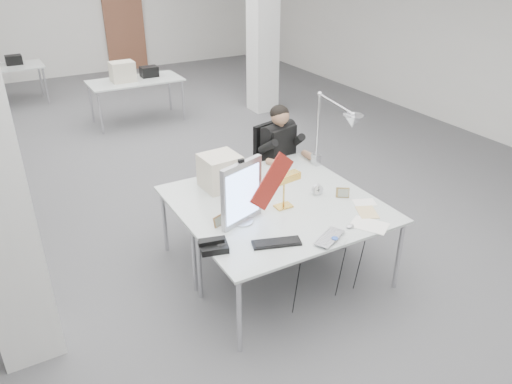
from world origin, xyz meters
TOP-DOWN VIEW (x-y plane):
  - room_shell at (0.04, 0.13)m, footprint 10.04×14.04m
  - desk_main at (0.00, -2.50)m, footprint 1.80×0.90m
  - desk_second at (0.00, -1.60)m, footprint 1.80×0.90m
  - bg_desk_a at (0.20, 3.00)m, footprint 1.60×0.80m
  - office_chair at (0.65, -1.02)m, footprint 0.62×0.62m
  - seated_person at (0.65, -1.07)m, footprint 0.61×0.70m
  - monitor at (-0.45, -2.21)m, footprint 0.46×0.19m
  - pennant at (-0.16, -2.24)m, footprint 0.49×0.08m
  - keyboard at (-0.37, -2.66)m, footprint 0.43×0.26m
  - laptop at (0.08, -2.87)m, footprint 0.40×0.35m
  - mouse at (0.32, -2.76)m, footprint 0.08×0.06m
  - bankers_lamp at (0.02, -2.16)m, footprint 0.32×0.16m
  - desk_phone at (-0.85, -2.47)m, footprint 0.27×0.25m
  - picture_frame_left at (-0.65, -2.16)m, footprint 0.13×0.07m
  - picture_frame_right at (0.62, -2.28)m, footprint 0.12×0.10m
  - desk_clock at (0.44, -2.11)m, footprint 0.12×0.06m
  - paper_stack_a at (0.50, -2.81)m, footprint 0.35×0.38m
  - paper_stack_b at (0.63, -2.63)m, footprint 0.25×0.28m
  - paper_stack_c at (0.73, -2.47)m, footprint 0.25×0.21m
  - beige_monitor at (-0.31, -1.49)m, footprint 0.38×0.36m
  - architect_lamp at (0.85, -1.76)m, footprint 0.35×0.79m

SIDE VIEW (x-z plane):
  - office_chair at x=0.65m, z-range 0.00..1.03m
  - desk_main at x=0.00m, z-range 0.73..0.75m
  - desk_second at x=0.00m, z-range 0.73..0.75m
  - bg_desk_a at x=0.20m, z-range 0.73..0.75m
  - paper_stack_c at x=0.73m, z-range 0.76..0.76m
  - paper_stack_a at x=0.50m, z-range 0.76..0.76m
  - paper_stack_b at x=0.63m, z-range 0.76..0.76m
  - keyboard at x=-0.37m, z-range 0.76..0.77m
  - laptop at x=0.08m, z-range 0.76..0.78m
  - mouse at x=0.32m, z-range 0.76..0.79m
  - desk_phone at x=-0.85m, z-range 0.76..0.81m
  - picture_frame_left at x=-0.65m, z-range 0.75..0.85m
  - desk_clock at x=0.44m, z-range 0.75..0.86m
  - picture_frame_right at x=0.62m, z-range 0.75..0.86m
  - seated_person at x=0.65m, z-range 0.45..1.35m
  - beige_monitor at x=-0.31m, z-range 0.75..1.10m
  - bankers_lamp at x=0.02m, z-range 0.75..1.10m
  - monitor at x=-0.45m, z-range 0.75..1.33m
  - pennant at x=-0.16m, z-range 0.84..1.36m
  - architect_lamp at x=0.85m, z-range 0.76..1.74m
  - room_shell at x=0.04m, z-range 0.07..3.31m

